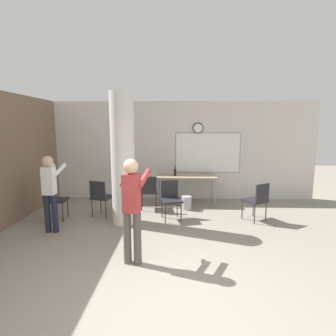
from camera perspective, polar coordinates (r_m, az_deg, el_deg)
name	(u,v)px	position (r m, az deg, el deg)	size (l,w,h in m)	color
ground_plane	(169,323)	(3.24, 0.26, -30.75)	(24.00, 24.00, 0.00)	gray
wall_back	(175,151)	(7.59, 1.59, 3.76)	(8.00, 0.15, 2.80)	silver
support_pillar	(123,159)	(5.63, -9.79, 1.89)	(0.50, 0.50, 2.80)	white
folding_table	(186,177)	(7.16, 3.93, -2.07)	(1.63, 0.70, 0.77)	tan
bottle_on_table	(175,172)	(7.09, 1.55, -0.91)	(0.06, 0.06, 0.26)	black
waste_bin	(187,203)	(6.74, 4.06, -7.55)	(0.25, 0.25, 0.34)	#B2B2B7
chair_by_left_wall	(53,198)	(6.44, -23.75, -5.93)	(0.48, 0.48, 0.87)	#232328
chair_near_pillar	(101,195)	(6.28, -14.38, -5.81)	(0.54, 0.54, 0.87)	#232328
chair_table_left	(149,190)	(6.64, -4.20, -4.76)	(0.48, 0.48, 0.87)	#232328
chair_table_front	(171,197)	(5.97, 0.59, -6.30)	(0.54, 0.54, 0.87)	#232328
chair_mid_room	(257,199)	(6.14, 18.84, -6.35)	(0.61, 0.61, 0.87)	#232328
person_playing_front	(132,203)	(3.98, -7.81, -7.53)	(0.43, 0.66, 1.62)	#514C47
person_watching_back	(50,188)	(5.63, -24.31, -3.96)	(0.34, 0.57, 1.53)	#1E2338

